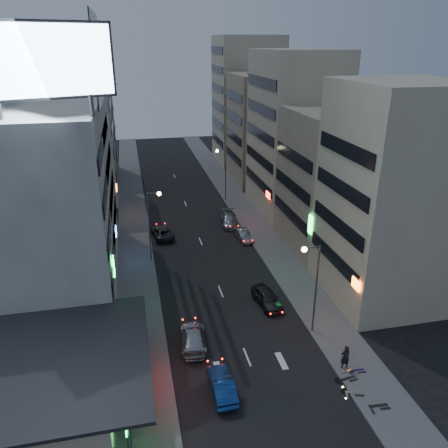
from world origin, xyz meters
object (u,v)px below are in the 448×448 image
object	(u,v)px
scooter_silver_a	(364,385)
scooter_black_b	(355,369)
scooter_silver_b	(352,363)
parked_car_right_far	(230,219)
road_car_blue	(222,385)
scooter_blue	(364,362)
parked_car_left	(162,232)
parked_car_right_mid	(243,235)
parked_car_right_near	(267,298)
person	(345,357)
scooter_black_a	(388,396)
road_car_silver	(193,337)

from	to	relation	value
scooter_silver_a	scooter_black_b	size ratio (longest dim) A/B	0.92
scooter_silver_b	scooter_black_b	bearing A→B (deg)	152.81
parked_car_right_far	scooter_black_b	distance (m)	30.35
road_car_blue	scooter_blue	xyz separation A→B (m)	(10.93, -0.00, -0.03)
scooter_silver_a	parked_car_left	bearing A→B (deg)	36.77
parked_car_right_mid	scooter_black_b	world-z (taller)	scooter_black_b
parked_car_right_near	road_car_blue	xyz separation A→B (m)	(-6.48, -9.98, -0.06)
person	scooter_silver_b	bearing A→B (deg)	156.90
scooter_silver_a	scooter_silver_b	xyz separation A→B (m)	(0.33, 2.35, -0.05)
road_car_blue	parked_car_right_far	bearing A→B (deg)	-104.46
parked_car_left	scooter_silver_b	bearing A→B (deg)	106.35
scooter_black_a	parked_car_left	bearing A→B (deg)	25.84
scooter_silver_a	parked_car_right_near	bearing A→B (deg)	30.46
parked_car_left	scooter_silver_a	size ratio (longest dim) A/B	2.70
parked_car_left	road_car_blue	xyz separation A→B (m)	(1.78, -27.56, 0.02)
parked_car_right_far	road_car_silver	world-z (taller)	parked_car_right_far
parked_car_right_far	road_car_silver	distance (m)	25.55
scooter_black_b	scooter_silver_b	distance (m)	0.75
road_car_blue	scooter_black_b	size ratio (longest dim) A/B	2.15
scooter_blue	road_car_blue	bearing A→B (deg)	93.12
road_car_blue	scooter_blue	bearing A→B (deg)	179.62
person	scooter_black_a	xyz separation A→B (m)	(1.23, -3.89, -0.38)
parked_car_right_mid	road_car_silver	world-z (taller)	road_car_silver
parked_car_right_far	scooter_silver_b	bearing A→B (deg)	-77.62
person	scooter_black_a	bearing A→B (deg)	107.85
scooter_silver_a	scooter_black_b	xyz separation A→B (m)	(0.18, 1.63, 0.05)
road_car_blue	road_car_silver	world-z (taller)	road_car_blue
parked_car_left	parked_car_right_far	size ratio (longest dim) A/B	0.97
parked_car_right_far	road_car_silver	xyz separation A→B (m)	(-8.61, -24.06, -0.04)
road_car_silver	scooter_blue	xyz separation A→B (m)	(12.09, -5.67, -0.02)
road_car_blue	parked_car_left	bearing A→B (deg)	-86.68
parked_car_right_far	road_car_blue	size ratio (longest dim) A/B	1.19
parked_car_right_near	parked_car_right_mid	world-z (taller)	parked_car_right_near
parked_car_right_mid	road_car_silver	size ratio (longest dim) A/B	0.81
road_car_blue	scooter_black_a	size ratio (longest dim) A/B	2.13
parked_car_right_mid	scooter_blue	world-z (taller)	parked_car_right_mid
parked_car_right_far	scooter_silver_a	world-z (taller)	parked_car_right_far
parked_car_left	scooter_black_b	bearing A→B (deg)	105.54
road_car_blue	scooter_silver_a	bearing A→B (deg)	167.10
parked_car_right_near	person	bearing A→B (deg)	-79.26
parked_car_right_far	scooter_black_b	world-z (taller)	parked_car_right_far
road_car_blue	scooter_silver_a	xyz separation A→B (m)	(9.69, -2.15, -0.03)
scooter_silver_a	scooter_silver_b	world-z (taller)	scooter_silver_a
road_car_silver	parked_car_right_mid	bearing A→B (deg)	-110.11
parked_car_right_mid	scooter_blue	distance (m)	24.82
scooter_black_a	parked_car_right_far	bearing A→B (deg)	9.52
parked_car_right_near	road_car_blue	distance (m)	11.90
scooter_black_a	scooter_black_b	size ratio (longest dim) A/B	1.01
road_car_silver	scooter_black_a	bearing A→B (deg)	148.18
parked_car_right_mid	scooter_silver_b	size ratio (longest dim) A/B	2.36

